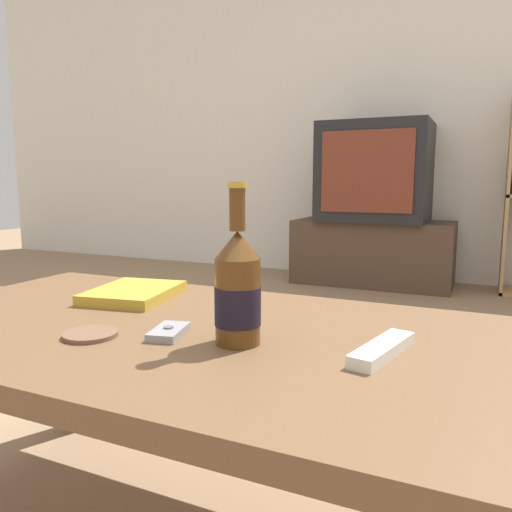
{
  "coord_description": "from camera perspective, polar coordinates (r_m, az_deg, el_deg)",
  "views": [
    {
      "loc": [
        0.48,
        -0.76,
        0.72
      ],
      "look_at": [
        0.01,
        0.25,
        0.55
      ],
      "focal_mm": 35.0,
      "sensor_mm": 36.0,
      "label": 1
    }
  ],
  "objects": [
    {
      "name": "remote_control",
      "position": [
        0.81,
        14.23,
        -10.31
      ],
      "size": [
        0.08,
        0.18,
        0.02
      ],
      "rotation": [
        0.0,
        0.0,
        -0.22
      ],
      "color": "white",
      "rests_on": "coffee_table"
    },
    {
      "name": "television",
      "position": [
        3.54,
        13.46,
        9.29
      ],
      "size": [
        0.71,
        0.56,
        0.66
      ],
      "color": "black",
      "rests_on": "tv_stand"
    },
    {
      "name": "coaster",
      "position": [
        0.92,
        -18.4,
        -8.5
      ],
      "size": [
        0.09,
        0.09,
        0.01
      ],
      "color": "brown",
      "rests_on": "coffee_table"
    },
    {
      "name": "cell_phone",
      "position": [
        0.89,
        -9.94,
        -8.53
      ],
      "size": [
        0.07,
        0.1,
        0.02
      ],
      "rotation": [
        0.0,
        0.0,
        0.24
      ],
      "color": "gray",
      "rests_on": "coffee_table"
    },
    {
      "name": "table_book",
      "position": [
        1.19,
        -13.79,
        -4.11
      ],
      "size": [
        0.2,
        0.25,
        0.02
      ],
      "rotation": [
        0.0,
        0.0,
        0.17
      ],
      "color": "#B7932D",
      "rests_on": "coffee_table"
    },
    {
      "name": "coffee_table",
      "position": [
        0.96,
        -7.2,
        -11.69
      ],
      "size": [
        1.27,
        0.67,
        0.45
      ],
      "color": "brown",
      "rests_on": "ground_plane"
    },
    {
      "name": "back_wall",
      "position": [
        3.86,
        17.97,
        16.84
      ],
      "size": [
        8.0,
        0.05,
        2.6
      ],
      "color": "silver",
      "rests_on": "ground_plane"
    },
    {
      "name": "tv_stand",
      "position": [
        3.58,
        13.17,
        0.4
      ],
      "size": [
        1.07,
        0.47,
        0.44
      ],
      "color": "#4C3828",
      "rests_on": "ground_plane"
    },
    {
      "name": "beer_bottle",
      "position": [
        0.82,
        -2.11,
        -3.85
      ],
      "size": [
        0.08,
        0.08,
        0.27
      ],
      "color": "#563314",
      "rests_on": "coffee_table"
    }
  ]
}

